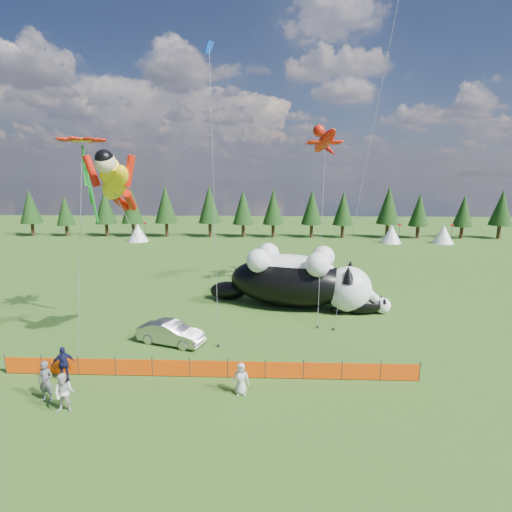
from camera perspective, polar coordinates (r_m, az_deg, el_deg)
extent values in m
plane|color=#15370A|center=(24.91, -5.68, -13.57)|extent=(160.00, 160.00, 0.00)
cylinder|color=#262626|center=(26.01, -32.18, -12.94)|extent=(0.06, 0.06, 1.10)
cylinder|color=#262626|center=(24.98, -28.28, -13.52)|extent=(0.06, 0.06, 1.10)
cylinder|color=#262626|center=(24.06, -24.04, -14.09)|extent=(0.06, 0.06, 1.10)
cylinder|color=#262626|center=(23.28, -19.47, -14.61)|extent=(0.06, 0.06, 1.10)
cylinder|color=#262626|center=(22.65, -14.59, -15.07)|extent=(0.06, 0.06, 1.10)
cylinder|color=#262626|center=(22.18, -9.45, -15.43)|extent=(0.06, 0.06, 1.10)
cylinder|color=#262626|center=(21.88, -4.11, -15.69)|extent=(0.06, 0.06, 1.10)
cylinder|color=#262626|center=(21.77, 1.33, -15.82)|extent=(0.06, 0.06, 1.10)
cylinder|color=#262626|center=(21.84, 6.80, -15.81)|extent=(0.06, 0.06, 1.10)
cylinder|color=#262626|center=(22.09, 12.17, -15.66)|extent=(0.06, 0.06, 1.10)
cylinder|color=#262626|center=(22.51, 17.38, -15.40)|extent=(0.06, 0.06, 1.10)
cylinder|color=#262626|center=(23.11, 22.34, -15.03)|extent=(0.06, 0.06, 1.10)
cube|color=#F84705|center=(25.50, -30.26, -13.34)|extent=(2.00, 0.04, 0.90)
cube|color=#F84705|center=(24.52, -26.19, -13.92)|extent=(2.00, 0.04, 0.90)
cube|color=#F84705|center=(23.67, -21.78, -14.46)|extent=(2.00, 0.04, 0.90)
cube|color=#F84705|center=(22.96, -17.06, -14.96)|extent=(2.00, 0.04, 0.90)
cube|color=#F84705|center=(22.41, -12.04, -15.38)|extent=(2.00, 0.04, 0.90)
cube|color=#F84705|center=(22.03, -6.80, -15.69)|extent=(2.00, 0.04, 0.90)
cube|color=#F84705|center=(21.83, -1.40, -15.89)|extent=(2.00, 0.04, 0.90)
cube|color=#F84705|center=(21.80, 4.07, -15.94)|extent=(2.00, 0.04, 0.90)
cube|color=#F84705|center=(21.96, 9.50, -15.87)|extent=(2.00, 0.04, 0.90)
cube|color=#F84705|center=(22.30, 14.80, -15.66)|extent=(2.00, 0.04, 0.90)
cube|color=#F84705|center=(22.81, 19.88, -15.34)|extent=(2.00, 0.04, 0.90)
ellipsoid|color=black|center=(32.59, 4.83, -3.66)|extent=(10.93, 7.17, 4.02)
ellipsoid|color=white|center=(32.34, 4.86, -1.94)|extent=(8.21, 5.23, 2.46)
sphere|color=white|center=(32.01, 13.06, -4.63)|extent=(3.57, 3.57, 3.57)
sphere|color=#D65359|center=(31.94, 15.78, -4.80)|extent=(0.50, 0.50, 0.50)
ellipsoid|color=black|center=(34.44, -3.97, -4.93)|extent=(3.43, 2.33, 1.56)
cone|color=black|center=(30.60, 13.02, -2.60)|extent=(1.25, 1.25, 1.25)
cone|color=black|center=(32.68, 13.33, -1.71)|extent=(1.25, 1.25, 1.25)
sphere|color=white|center=(33.12, 9.58, -0.16)|extent=(1.88, 1.88, 1.88)
sphere|color=white|center=(30.31, 8.81, -1.23)|extent=(1.88, 1.88, 1.88)
sphere|color=white|center=(34.06, 1.75, 0.32)|extent=(1.88, 1.88, 1.88)
sphere|color=white|center=(31.33, 0.31, -0.67)|extent=(1.88, 1.88, 1.88)
ellipsoid|color=black|center=(32.06, 14.82, -6.72)|extent=(3.56, 1.76, 1.40)
ellipsoid|color=white|center=(31.96, 14.85, -6.12)|extent=(2.69, 1.26, 0.86)
sphere|color=white|center=(32.54, 17.62, -6.76)|extent=(1.25, 1.25, 1.25)
sphere|color=#D65359|center=(32.70, 18.51, -6.72)|extent=(0.17, 0.17, 0.17)
ellipsoid|color=black|center=(31.78, 11.49, -7.54)|extent=(1.11, 0.58, 0.55)
cone|color=black|center=(32.05, 17.87, -6.12)|extent=(0.44, 0.44, 0.44)
cone|color=black|center=(32.73, 17.48, -5.72)|extent=(0.44, 0.44, 0.44)
sphere|color=white|center=(32.56, 16.12, -5.29)|extent=(0.65, 0.65, 0.65)
sphere|color=white|center=(31.63, 16.62, -5.82)|extent=(0.65, 0.65, 0.65)
sphere|color=white|center=(32.15, 13.31, -5.35)|extent=(0.65, 0.65, 0.65)
sphere|color=white|center=(31.21, 13.72, -5.89)|extent=(0.65, 0.65, 0.65)
imported|color=#AEAEB2|center=(26.28, -12.02, -10.71)|extent=(4.54, 2.76, 1.41)
imported|color=#59585E|center=(22.08, -27.83, -15.57)|extent=(0.74, 0.50, 1.97)
imported|color=beige|center=(20.79, -25.73, -17.26)|extent=(0.94, 0.59, 1.87)
imported|color=#141639|center=(23.63, -25.83, -13.70)|extent=(1.22, 1.07, 1.87)
imported|color=beige|center=(20.32, -2.17, -17.13)|extent=(0.84, 0.60, 1.62)
cylinder|color=#595959|center=(25.07, -14.57, -1.34)|extent=(0.03, 0.03, 10.72)
cube|color=#262626|center=(27.60, -10.38, -10.93)|extent=(0.15, 0.15, 0.16)
cylinder|color=#595959|center=(31.26, 9.33, 4.39)|extent=(0.03, 0.03, 15.76)
cube|color=#262626|center=(28.67, 8.77, -10.00)|extent=(0.15, 0.15, 0.16)
cylinder|color=#595959|center=(26.01, -23.86, 1.41)|extent=(0.03, 0.03, 13.53)
cube|color=#262626|center=(25.48, -24.11, -13.78)|extent=(0.15, 0.15, 0.16)
cube|color=green|center=(28.15, -23.15, 9.24)|extent=(0.23, 0.23, 4.97)
cylinder|color=#595959|center=(26.20, -6.07, 9.21)|extent=(0.03, 0.03, 19.53)
cube|color=#262626|center=(25.63, -5.38, -12.61)|extent=(0.15, 0.15, 0.16)
cylinder|color=#595959|center=(29.32, 15.75, 14.08)|extent=(0.03, 0.03, 24.68)
cube|color=#262626|center=(28.52, 11.02, -10.20)|extent=(0.15, 0.15, 0.16)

